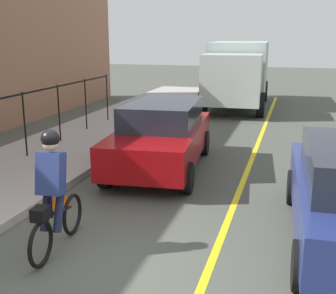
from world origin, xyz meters
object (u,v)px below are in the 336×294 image
(cyclist_lead, at_px, (53,193))
(traffic_cone_near, at_px, (60,195))
(parked_sedan_rear, at_px, (161,135))
(box_truck_background, at_px, (238,71))

(cyclist_lead, distance_m, traffic_cone_near, 1.89)
(cyclist_lead, relative_size, traffic_cone_near, 3.94)
(parked_sedan_rear, relative_size, box_truck_background, 0.67)
(box_truck_background, distance_m, traffic_cone_near, 12.93)
(parked_sedan_rear, bearing_deg, cyclist_lead, -8.52)
(cyclist_lead, bearing_deg, parked_sedan_rear, -7.90)
(box_truck_background, bearing_deg, cyclist_lead, -5.43)
(cyclist_lead, xyz_separation_m, parked_sedan_rear, (4.40, -0.26, -0.09))
(traffic_cone_near, bearing_deg, parked_sedan_rear, -20.83)
(parked_sedan_rear, xyz_separation_m, traffic_cone_near, (-2.83, 1.08, -0.59))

